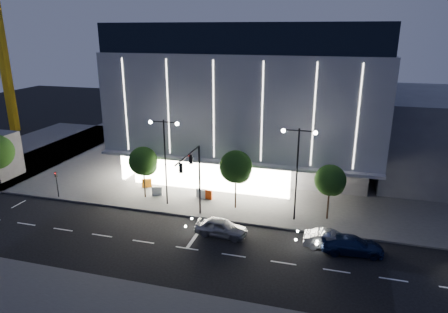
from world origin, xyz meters
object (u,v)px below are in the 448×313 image
Objects in this scene: car_third at (352,245)px; barrier_c at (207,194)px; traffic_mast at (194,171)px; street_lamp_east at (297,161)px; ped_signal_far at (57,182)px; barrier_a at (147,183)px; car_lead at (221,227)px; car_second at (331,241)px; barrier_b at (157,191)px; tower_crane at (1,9)px; barrier_d at (201,193)px; tree_mid at (236,168)px; street_lamp_west at (165,150)px; tree_left at (143,163)px; tree_right at (330,182)px.

car_third is 4.51× the size of barrier_c.
traffic_mast is 0.79× the size of street_lamp_east.
ped_signal_far is 9.50m from barrier_a.
street_lamp_east is at bearing 43.07° from car_third.
ped_signal_far reaches higher than car_lead.
barrier_b is at bearing 73.27° from car_second.
street_lamp_east is 2.02× the size of car_second.
barrier_c is (41.50, -19.68, -19.86)m from tower_crane.
barrier_b is 1.00× the size of barrier_d.
tree_mid reaches higher than car_lead.
barrier_b is at bearing 175.57° from tree_mid.
tree_mid is at bearing 7.55° from ped_signal_far.
ped_signal_far is 28.63m from car_second.
barrier_c is (-9.42, 2.32, -5.31)m from street_lamp_east.
traffic_mast is 5.62m from car_lead.
street_lamp_west is 1.82× the size of car_third.
car_lead is (45.04, -26.64, -19.72)m from tower_crane.
street_lamp_west is at bearing -137.69° from barrier_c.
traffic_mast is 7.95m from tree_left.
street_lamp_west is 6.81m from barrier_c.
traffic_mast reaches higher than tree_right.
tree_right is at bearing -21.78° from barrier_b.
street_lamp_west is 2.02× the size of car_second.
traffic_mast is at bearing -33.65° from street_lamp_west.
car_second is (16.47, -4.29, -5.22)m from street_lamp_west.
tree_left is (34.95, -20.98, -16.47)m from tower_crane.
street_lamp_west is at bearing 60.05° from car_lead.
traffic_mast is at bearing -4.15° from ped_signal_far.
barrier_d is (6.92, -1.18, 0.00)m from barrier_a.
tower_crane is 5.81× the size of tree_right.
street_lamp_west reaches higher than barrier_b.
barrier_b is at bearing 67.19° from car_third.
car_second is (19.45, -5.31, -3.30)m from tree_left.
barrier_b is 4.84m from barrier_d.
car_lead is (19.12, -3.14, -1.10)m from ped_signal_far.
car_lead is 9.36m from car_second.
tree_right is at bearing -0.00° from tree_mid.
street_lamp_east is 8.18× the size of barrier_c.
ped_signal_far reaches higher than car_second.
barrier_b is (-14.93, 1.71, -5.31)m from street_lamp_east.
traffic_mast is at bearing 60.78° from car_lead.
barrier_c is 0.72m from barrier_d.
ped_signal_far is 0.65× the size of car_lead.
barrier_d is at bearing -25.70° from tower_crane.
street_lamp_east reaches higher than car_second.
street_lamp_west is 1.00× the size of street_lamp_east.
tree_mid is 1.38× the size of car_second.
car_second reaches higher than barrier_a.
street_lamp_east is 6.27m from tree_mid.
street_lamp_west is 46.19m from tower_crane.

